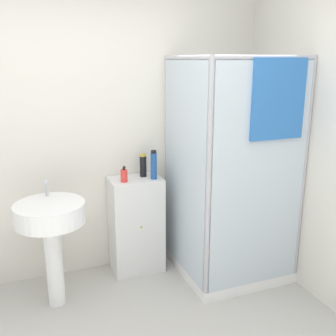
{
  "coord_description": "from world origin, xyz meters",
  "views": [
    {
      "loc": [
        -0.45,
        -1.63,
        1.87
      ],
      "look_at": [
        0.62,
        1.15,
        1.04
      ],
      "focal_mm": 42.0,
      "sensor_mm": 36.0,
      "label": 1
    }
  ],
  "objects_px": {
    "shampoo_bottle_tall_black": "(143,165)",
    "shampoo_bottle_blue": "(154,165)",
    "soap_dispenser": "(124,175)",
    "sink": "(51,225)"
  },
  "relations": [
    {
      "from": "shampoo_bottle_tall_black",
      "to": "shampoo_bottle_blue",
      "type": "xyz_separation_m",
      "value": [
        0.06,
        -0.1,
        0.02
      ]
    },
    {
      "from": "soap_dispenser",
      "to": "shampoo_bottle_blue",
      "type": "bearing_deg",
      "value": -2.54
    },
    {
      "from": "sink",
      "to": "soap_dispenser",
      "type": "xyz_separation_m",
      "value": [
        0.63,
        0.23,
        0.25
      ]
    },
    {
      "from": "soap_dispenser",
      "to": "shampoo_bottle_tall_black",
      "type": "xyz_separation_m",
      "value": [
        0.2,
        0.09,
        0.04
      ]
    },
    {
      "from": "soap_dispenser",
      "to": "shampoo_bottle_blue",
      "type": "relative_size",
      "value": 0.54
    },
    {
      "from": "shampoo_bottle_tall_black",
      "to": "soap_dispenser",
      "type": "bearing_deg",
      "value": -155.09
    },
    {
      "from": "shampoo_bottle_tall_black",
      "to": "sink",
      "type": "bearing_deg",
      "value": -158.73
    },
    {
      "from": "shampoo_bottle_blue",
      "to": "shampoo_bottle_tall_black",
      "type": "bearing_deg",
      "value": 121.25
    },
    {
      "from": "shampoo_bottle_tall_black",
      "to": "shampoo_bottle_blue",
      "type": "height_order",
      "value": "shampoo_bottle_blue"
    },
    {
      "from": "sink",
      "to": "shampoo_bottle_tall_black",
      "type": "distance_m",
      "value": 0.94
    }
  ]
}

